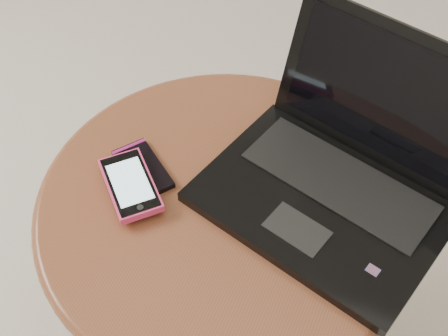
% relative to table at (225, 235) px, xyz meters
% --- Properties ---
extents(table, '(0.57, 0.57, 0.45)m').
position_rel_table_xyz_m(table, '(0.00, 0.00, 0.00)').
color(table, '#612713').
rests_on(table, ground).
extents(laptop, '(0.40, 0.38, 0.22)m').
position_rel_table_xyz_m(laptop, '(0.14, 0.08, 0.14)').
color(laptop, black).
rests_on(laptop, table).
extents(phone_black, '(0.12, 0.11, 0.01)m').
position_rel_table_xyz_m(phone_black, '(-0.14, -0.00, 0.10)').
color(phone_black, black).
rests_on(phone_black, table).
extents(phone_pink, '(0.13, 0.13, 0.01)m').
position_rel_table_xyz_m(phone_pink, '(-0.13, -0.04, 0.11)').
color(phone_pink, '#FF3F80').
rests_on(phone_pink, phone_black).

